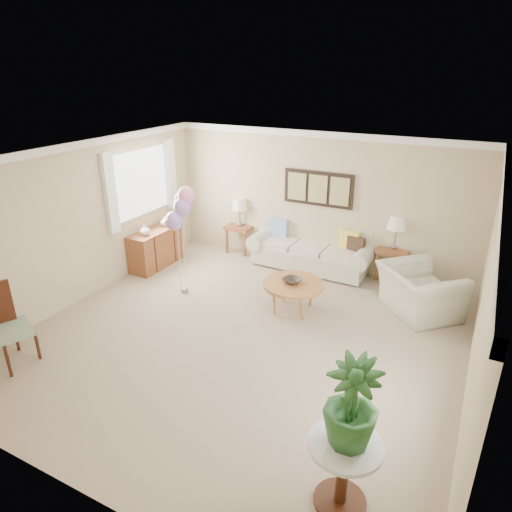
% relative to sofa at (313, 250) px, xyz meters
% --- Properties ---
extents(ground_plane, '(6.00, 6.00, 0.00)m').
position_rel_sofa_xyz_m(ground_plane, '(0.01, -2.86, -0.35)').
color(ground_plane, tan).
extents(room_shell, '(6.04, 6.04, 2.60)m').
position_rel_sofa_xyz_m(room_shell, '(-0.10, -2.77, 1.27)').
color(room_shell, '#BFAE89').
rests_on(room_shell, ground).
extents(wall_art_triptych, '(1.35, 0.06, 0.65)m').
position_rel_sofa_xyz_m(wall_art_triptych, '(0.01, 0.11, 1.20)').
color(wall_art_triptych, black).
rests_on(wall_art_triptych, ground).
extents(sofa, '(2.44, 0.95, 0.89)m').
position_rel_sofa_xyz_m(sofa, '(0.00, 0.00, 0.00)').
color(sofa, beige).
rests_on(sofa, ground).
extents(end_table_left, '(0.54, 0.49, 0.59)m').
position_rel_sofa_xyz_m(end_table_left, '(-1.65, 0.05, 0.14)').
color(end_table_left, brown).
rests_on(end_table_left, ground).
extents(end_table_right, '(0.56, 0.51, 0.62)m').
position_rel_sofa_xyz_m(end_table_right, '(1.50, 0.15, 0.16)').
color(end_table_right, brown).
rests_on(end_table_right, ground).
extents(lamp_left, '(0.33, 0.33, 0.57)m').
position_rel_sofa_xyz_m(lamp_left, '(-1.65, 0.05, 0.67)').
color(lamp_left, gray).
rests_on(lamp_left, end_table_left).
extents(lamp_right, '(0.34, 0.34, 0.60)m').
position_rel_sofa_xyz_m(lamp_right, '(1.50, 0.15, 0.72)').
color(lamp_right, gray).
rests_on(lamp_right, end_table_right).
extents(coffee_table, '(0.97, 0.97, 0.49)m').
position_rel_sofa_xyz_m(coffee_table, '(0.35, -1.78, 0.10)').
color(coffee_table, '#AA643A').
rests_on(coffee_table, ground).
extents(decor_bowl, '(0.37, 0.37, 0.07)m').
position_rel_sofa_xyz_m(decor_bowl, '(0.32, -1.79, 0.17)').
color(decor_bowl, '#2A241D').
rests_on(decor_bowl, coffee_table).
extents(armchair, '(1.52, 1.53, 0.75)m').
position_rel_sofa_xyz_m(armchair, '(2.14, -0.93, 0.02)').
color(armchair, beige).
rests_on(armchair, ground).
extents(side_table, '(0.66, 0.66, 0.71)m').
position_rel_sofa_xyz_m(side_table, '(2.12, -4.85, 0.18)').
color(side_table, silver).
rests_on(side_table, ground).
extents(potted_plant, '(0.56, 0.56, 0.84)m').
position_rel_sofa_xyz_m(potted_plant, '(2.13, -4.83, 0.78)').
color(potted_plant, '#174715').
rests_on(potted_plant, side_table).
extents(accent_chair, '(0.71, 0.70, 1.11)m').
position_rel_sofa_xyz_m(accent_chair, '(-2.48, -4.80, 0.22)').
color(accent_chair, gray).
rests_on(accent_chair, ground).
extents(credenza, '(0.46, 1.20, 0.74)m').
position_rel_sofa_xyz_m(credenza, '(-2.75, -1.36, 0.02)').
color(credenza, brown).
rests_on(credenza, ground).
extents(vase_white, '(0.22, 0.22, 0.20)m').
position_rel_sofa_xyz_m(vase_white, '(-2.73, -1.66, 0.49)').
color(vase_white, silver).
rests_on(vase_white, credenza).
extents(vase_sage, '(0.24, 0.24, 0.19)m').
position_rel_sofa_xyz_m(vase_sage, '(-2.73, -1.05, 0.49)').
color(vase_sage, '#B0B1AD').
rests_on(vase_sage, credenza).
extents(balloon_cluster, '(0.50, 0.56, 1.90)m').
position_rel_sofa_xyz_m(balloon_cluster, '(-1.58, -2.07, 1.16)').
color(balloon_cluster, gray).
rests_on(balloon_cluster, ground).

